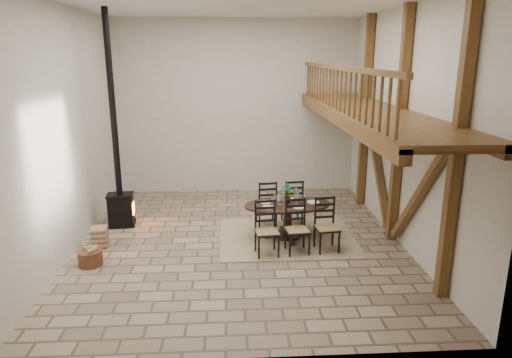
{
  "coord_description": "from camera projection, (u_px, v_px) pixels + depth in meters",
  "views": [
    {
      "loc": [
        -0.21,
        -9.36,
        4.01
      ],
      "look_at": [
        0.37,
        0.4,
        1.33
      ],
      "focal_mm": 32.0,
      "sensor_mm": 36.0,
      "label": 1
    }
  ],
  "objects": [
    {
      "name": "rug",
      "position": [
        287.0,
        237.0,
        10.34
      ],
      "size": [
        3.0,
        2.5,
        0.02
      ],
      "primitive_type": "cube",
      "color": "tan",
      "rests_on": "ground"
    },
    {
      "name": "ground",
      "position": [
        240.0,
        242.0,
        10.08
      ],
      "size": [
        8.0,
        8.0,
        0.0
      ],
      "primitive_type": "plane",
      "color": "tan",
      "rests_on": "ground"
    },
    {
      "name": "log_stack",
      "position": [
        100.0,
        237.0,
        9.78
      ],
      "size": [
        0.36,
        0.37,
        0.45
      ],
      "rotation": [
        0.0,
        0.0,
        0.09
      ],
      "color": "tan",
      "rests_on": "ground"
    },
    {
      "name": "log_basket",
      "position": [
        90.0,
        257.0,
        8.94
      ],
      "size": [
        0.46,
        0.46,
        0.38
      ],
      "rotation": [
        0.0,
        0.0,
        0.03
      ],
      "color": "brown",
      "rests_on": "ground"
    },
    {
      "name": "room_shell",
      "position": [
        297.0,
        104.0,
        9.35
      ],
      "size": [
        7.02,
        8.02,
        5.01
      ],
      "color": "beige",
      "rests_on": "ground"
    },
    {
      "name": "wood_stove",
      "position": [
        119.0,
        180.0,
        10.76
      ],
      "size": [
        0.66,
        0.53,
        5.0
      ],
      "rotation": [
        0.0,
        0.0,
        0.09
      ],
      "color": "black",
      "rests_on": "ground"
    },
    {
      "name": "dining_table",
      "position": [
        289.0,
        221.0,
        10.12
      ],
      "size": [
        2.06,
        2.3,
        1.25
      ],
      "rotation": [
        0.0,
        0.0,
        0.11
      ],
      "color": "black",
      "rests_on": "ground"
    }
  ]
}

